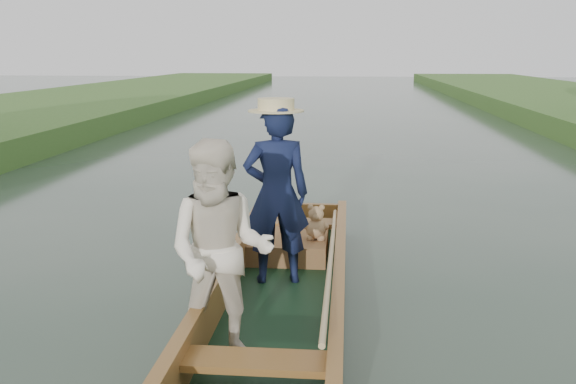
{
  "coord_description": "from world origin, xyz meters",
  "views": [
    {
      "loc": [
        0.56,
        -5.39,
        2.25
      ],
      "look_at": [
        0.0,
        0.6,
        0.95
      ],
      "focal_mm": 40.0,
      "sensor_mm": 36.0,
      "label": 1
    }
  ],
  "objects": [
    {
      "name": "punt",
      "position": [
        -0.13,
        -0.16,
        0.58
      ],
      "size": [
        1.27,
        5.0,
        1.83
      ],
      "color": "black",
      "rests_on": "ground"
    },
    {
      "name": "ground",
      "position": [
        0.0,
        0.0,
        0.0
      ],
      "size": [
        120.0,
        120.0,
        0.0
      ],
      "primitive_type": "plane",
      "color": "#283D30",
      "rests_on": "ground"
    },
    {
      "name": "trees_far",
      "position": [
        1.35,
        8.88,
        2.32
      ],
      "size": [
        21.81,
        10.33,
        4.08
      ],
      "color": "#47331E",
      "rests_on": "ground"
    }
  ]
}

